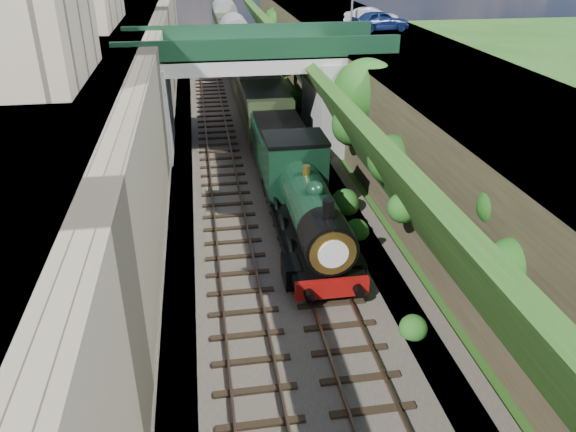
{
  "coord_description": "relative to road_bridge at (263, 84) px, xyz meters",
  "views": [
    {
      "loc": [
        -3.05,
        -10.51,
        12.3
      ],
      "look_at": [
        0.0,
        8.38,
        2.71
      ],
      "focal_mm": 35.0,
      "sensor_mm": 36.0,
      "label": 1
    }
  ],
  "objects": [
    {
      "name": "trackbed",
      "position": [
        -0.94,
        -4.0,
        -3.98
      ],
      "size": [
        10.0,
        90.0,
        0.2
      ],
      "primitive_type": "cube",
      "color": "#473F38",
      "rests_on": "ground"
    },
    {
      "name": "retaining_wall",
      "position": [
        -6.44,
        -4.0,
        -0.58
      ],
      "size": [
        1.0,
        90.0,
        7.0
      ],
      "primitive_type": "cube",
      "color": "#756B56",
      "rests_on": "ground"
    },
    {
      "name": "street_plateau_left",
      "position": [
        -9.94,
        -4.0,
        -0.58
      ],
      "size": [
        6.0,
        90.0,
        7.0
      ],
      "primitive_type": "cube",
      "color": "#262628",
      "rests_on": "ground"
    },
    {
      "name": "street_plateau_right",
      "position": [
        8.56,
        -4.0,
        -0.95
      ],
      "size": [
        8.0,
        90.0,
        6.25
      ],
      "primitive_type": "cube",
      "color": "#262628",
      "rests_on": "ground"
    },
    {
      "name": "embankment_slope",
      "position": [
        4.03,
        -4.76,
        -1.35
      ],
      "size": [
        4.67,
        90.0,
        6.36
      ],
      "color": "#1E4714",
      "rests_on": "ground"
    },
    {
      "name": "track_left",
      "position": [
        -2.94,
        -4.0,
        -3.83
      ],
      "size": [
        2.5,
        90.0,
        0.2
      ],
      "color": "black",
      "rests_on": "trackbed"
    },
    {
      "name": "track_right",
      "position": [
        0.26,
        -4.0,
        -3.83
      ],
      "size": [
        2.5,
        90.0,
        0.2
      ],
      "color": "black",
      "rests_on": "trackbed"
    },
    {
      "name": "road_bridge",
      "position": [
        0.0,
        0.0,
        0.0
      ],
      "size": [
        16.0,
        6.4,
        7.25
      ],
      "color": "gray",
      "rests_on": "ground"
    },
    {
      "name": "building_near",
      "position": [
        -10.44,
        -10.0,
        4.92
      ],
      "size": [
        4.0,
        8.0,
        4.0
      ],
      "primitive_type": "cube",
      "color": "gray",
      "rests_on": "street_plateau_left"
    },
    {
      "name": "tree",
      "position": [
        4.97,
        -5.72,
        0.57
      ],
      "size": [
        3.6,
        3.8,
        6.6
      ],
      "color": "black",
      "rests_on": "ground"
    },
    {
      "name": "car_blue",
      "position": [
        8.98,
        5.19,
        2.86
      ],
      "size": [
        4.23,
        2.17,
        1.38
      ],
      "primitive_type": "imported",
      "rotation": [
        0.0,
        0.0,
        1.71
      ],
      "color": "#122150",
      "rests_on": "street_plateau_right"
    },
    {
      "name": "car_silver",
      "position": [
        8.97,
        7.23,
        2.84
      ],
      "size": [
        4.26,
        2.65,
        1.32
      ],
      "primitive_type": "imported",
      "rotation": [
        0.0,
        0.0,
        1.24
      ],
      "color": "silver",
      "rests_on": "street_plateau_right"
    },
    {
      "name": "locomotive",
      "position": [
        0.26,
        -13.2,
        -2.18
      ],
      "size": [
        3.1,
        10.22,
        3.83
      ],
      "color": "black",
      "rests_on": "trackbed"
    },
    {
      "name": "tender",
      "position": [
        0.26,
        -5.84,
        -2.46
      ],
      "size": [
        2.7,
        6.0,
        3.05
      ],
      "color": "black",
      "rests_on": "trackbed"
    },
    {
      "name": "coach_front",
      "position": [
        0.26,
        6.76,
        -2.03
      ],
      "size": [
        2.9,
        18.0,
        3.7
      ],
      "color": "black",
      "rests_on": "trackbed"
    },
    {
      "name": "coach_middle",
      "position": [
        0.26,
        25.56,
        -2.03
      ],
      "size": [
        2.9,
        18.0,
        3.7
      ],
      "color": "black",
      "rests_on": "trackbed"
    },
    {
      "name": "coach_rear",
      "position": [
        0.26,
        44.36,
        -2.03
      ],
      "size": [
        2.9,
        18.0,
        3.7
      ],
      "color": "black",
      "rests_on": "trackbed"
    }
  ]
}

